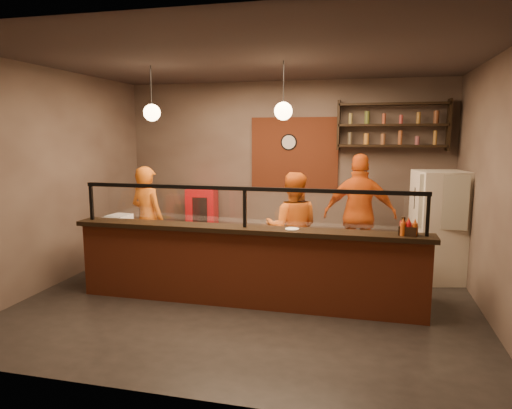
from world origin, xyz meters
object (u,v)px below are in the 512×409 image
(wall_clock, at_px, (289,142))
(condiment_caddy, at_px, (408,231))
(cook_left, at_px, (148,219))
(red_cooler, at_px, (202,221))
(fridge, at_px, (438,227))
(pizza_dough, at_px, (266,230))
(pepper_mill, at_px, (403,226))
(cook_mid, at_px, (292,228))
(cook_right, at_px, (360,215))

(wall_clock, bearing_deg, condiment_caddy, -55.27)
(cook_left, bearing_deg, red_cooler, -91.64)
(fridge, relative_size, pizza_dough, 3.29)
(pepper_mill, bearing_deg, cook_mid, 143.92)
(red_cooler, bearing_deg, condiment_caddy, -42.41)
(cook_left, distance_m, cook_right, 3.44)
(cook_right, distance_m, pepper_mill, 1.87)
(pizza_dough, relative_size, condiment_caddy, 2.57)
(cook_left, distance_m, fridge, 4.59)
(fridge, height_order, red_cooler, fridge)
(pizza_dough, bearing_deg, pepper_mill, -17.58)
(cook_left, relative_size, red_cooler, 1.41)
(cook_right, bearing_deg, red_cooler, -13.56)
(cook_left, distance_m, pizza_dough, 2.16)
(cook_mid, relative_size, condiment_caddy, 8.39)
(fridge, bearing_deg, cook_left, 174.04)
(pizza_dough, bearing_deg, cook_left, 165.80)
(wall_clock, height_order, cook_left, wall_clock)
(fridge, xyz_separation_m, condiment_caddy, (-0.59, -1.70, 0.26))
(cook_mid, relative_size, pepper_mill, 7.90)
(cook_left, height_order, cook_mid, cook_left)
(cook_right, distance_m, condiment_caddy, 1.90)
(cook_left, xyz_separation_m, fridge, (4.55, 0.58, -0.02))
(fridge, bearing_deg, wall_clock, 143.87)
(cook_mid, bearing_deg, pizza_dough, 53.58)
(wall_clock, distance_m, cook_right, 1.99)
(cook_left, xyz_separation_m, cook_mid, (2.39, -0.00, -0.02))
(wall_clock, height_order, cook_right, wall_clock)
(pepper_mill, bearing_deg, pizza_dough, 162.42)
(red_cooler, bearing_deg, fridge, -17.80)
(wall_clock, relative_size, pepper_mill, 1.40)
(pepper_mill, bearing_deg, cook_left, 164.22)
(fridge, height_order, pepper_mill, fridge)
(cook_right, xyz_separation_m, red_cooler, (-2.92, 0.65, -0.35))
(cook_mid, relative_size, pizza_dough, 3.26)
(fridge, height_order, condiment_caddy, fridge)
(cook_right, bearing_deg, pizza_dough, 42.41)
(wall_clock, relative_size, condiment_caddy, 1.49)
(cook_mid, bearing_deg, cook_right, -152.29)
(cook_left, height_order, pepper_mill, cook_left)
(wall_clock, distance_m, cook_mid, 2.09)
(fridge, distance_m, pepper_mill, 1.83)
(condiment_caddy, xyz_separation_m, pepper_mill, (-0.06, 0.02, 0.05))
(pizza_dough, bearing_deg, condiment_caddy, -17.54)
(pizza_dough, relative_size, pepper_mill, 2.42)
(cook_right, bearing_deg, pepper_mill, 105.45)
(cook_right, bearing_deg, wall_clock, -36.95)
(cook_left, relative_size, pepper_mill, 8.13)
(condiment_caddy, distance_m, pepper_mill, 0.08)
(fridge, xyz_separation_m, pepper_mill, (-0.65, -1.68, 0.32))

